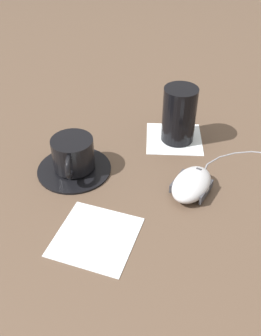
{
  "coord_description": "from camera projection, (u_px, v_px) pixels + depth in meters",
  "views": [
    {
      "loc": [
        0.53,
        -0.17,
        0.46
      ],
      "look_at": [
        0.03,
        -0.02,
        0.03
      ],
      "focal_mm": 40.0,
      "sensor_mm": 36.0,
      "label": 1
    }
  ],
  "objects": [
    {
      "name": "ground_plane",
      "position": [
        133.0,
        168.0,
        0.72
      ],
      "size": [
        3.0,
        3.0,
        0.0
      ],
      "primitive_type": "plane",
      "color": "brown"
    },
    {
      "name": "saucer",
      "position": [
        74.0,
        168.0,
        0.71
      ],
      "size": [
        0.14,
        0.14,
        0.01
      ],
      "primitive_type": "cylinder",
      "color": "black",
      "rests_on": "ground"
    },
    {
      "name": "coffee_cup",
      "position": [
        73.0,
        154.0,
        0.69
      ],
      "size": [
        0.1,
        0.08,
        0.06
      ],
      "color": "black",
      "rests_on": "saucer"
    },
    {
      "name": "computer_mouse",
      "position": [
        192.0,
        184.0,
        0.66
      ],
      "size": [
        0.11,
        0.11,
        0.04
      ],
      "color": "silver",
      "rests_on": "ground"
    },
    {
      "name": "mouse_cable",
      "position": [
        231.0,
        158.0,
        0.74
      ],
      "size": [
        0.05,
        0.16,
        0.0
      ],
      "color": "gray",
      "rests_on": "ground"
    },
    {
      "name": "napkin_under_glass",
      "position": [
        174.0,
        138.0,
        0.8
      ],
      "size": [
        0.15,
        0.15,
        0.0
      ],
      "primitive_type": "cube",
      "rotation": [
        0.0,
        0.0,
        -0.34
      ],
      "color": "white",
      "rests_on": "ground"
    },
    {
      "name": "drinking_glass",
      "position": [
        179.0,
        115.0,
        0.76
      ],
      "size": [
        0.07,
        0.07,
        0.12
      ],
      "primitive_type": "cylinder",
      "color": "black",
      "rests_on": "napkin_under_glass"
    },
    {
      "name": "napkin_spare",
      "position": [
        96.0,
        236.0,
        0.59
      ],
      "size": [
        0.17,
        0.17,
        0.0
      ],
      "primitive_type": "cube",
      "rotation": [
        0.0,
        0.0,
        -0.63
      ],
      "color": "white",
      "rests_on": "ground"
    }
  ]
}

